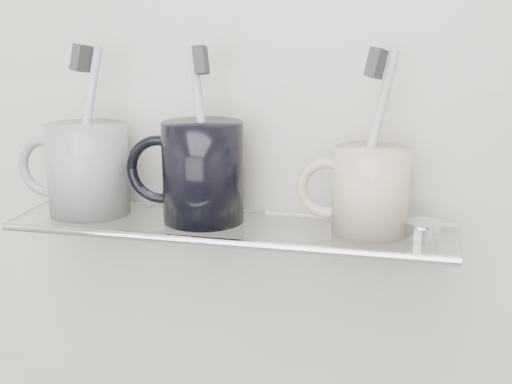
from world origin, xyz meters
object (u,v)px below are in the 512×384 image
(shelf_glass, at_px, (230,227))
(mug_right, at_px, (371,191))
(mug_center, at_px, (203,172))
(mug_left, at_px, (88,169))

(shelf_glass, bearing_deg, mug_right, 1.84)
(mug_center, bearing_deg, mug_right, 0.66)
(shelf_glass, xyz_separation_m, mug_right, (0.16, 0.00, 0.05))
(shelf_glass, bearing_deg, mug_left, 178.35)
(mug_center, xyz_separation_m, mug_right, (0.19, 0.00, -0.01))
(mug_left, relative_size, mug_right, 1.14)
(mug_center, relative_size, mug_right, 1.22)
(shelf_glass, xyz_separation_m, mug_center, (-0.03, 0.00, 0.06))
(mug_right, bearing_deg, mug_left, -177.61)
(mug_left, xyz_separation_m, mug_right, (0.33, 0.00, -0.01))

